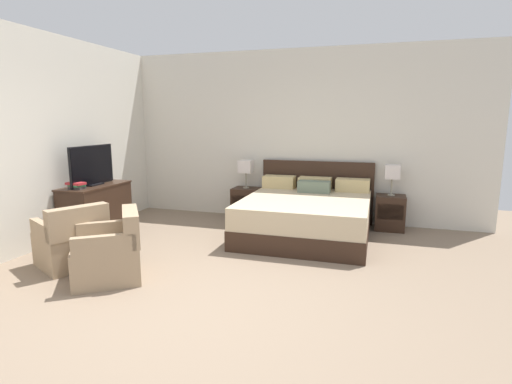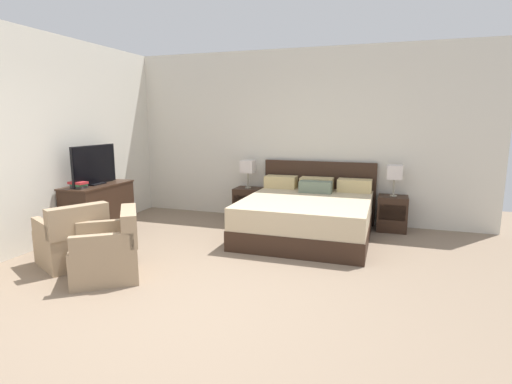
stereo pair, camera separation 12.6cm
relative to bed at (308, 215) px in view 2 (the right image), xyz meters
The scene contains 15 objects.
ground_plane 2.70m from the bed, 102.60° to the right, with size 10.84×10.84×0.00m, color #84705B.
wall_back 1.63m from the bed, 119.75° to the left, with size 6.72×0.06×2.90m, color silver.
wall_left 3.73m from the bed, 161.77° to the right, with size 0.06×5.41×2.90m, color silver.
bed is the anchor object (origin of this frame).
nightstand_left 1.41m from the bed, 148.67° to the left, with size 0.45×0.40×0.55m.
nightstand_right 1.41m from the bed, 31.34° to the left, with size 0.45×0.40×0.55m.
table_lamp_left 1.53m from the bed, 148.62° to the left, with size 0.23×0.23×0.49m.
table_lamp_right 1.53m from the bed, 31.39° to the left, with size 0.23×0.23×0.49m.
dresser 3.18m from the bed, 164.25° to the right, with size 0.53×1.11×0.77m.
tv 3.27m from the bed, 163.74° to the right, with size 0.18×0.89×0.59m.
book_red_cover 3.32m from the bed, 157.68° to the right, with size 0.19×0.15×0.04m, color #383333.
book_blue_cover 3.33m from the bed, 157.70° to the right, with size 0.20×0.15×0.02m, color #2D7042.
book_small_top 3.34m from the bed, 157.79° to the right, with size 0.25×0.15×0.03m, color #B7282D.
armchair_by_window 3.20m from the bed, 140.00° to the right, with size 0.93×0.92×0.76m.
armchair_companion 2.87m from the bed, 127.82° to the right, with size 0.96×0.96×0.76m.
Camera 2 is at (1.69, -3.12, 1.73)m, focal length 28.00 mm.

